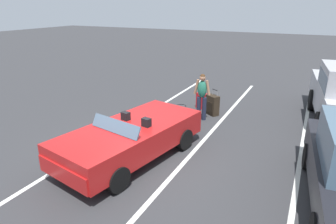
% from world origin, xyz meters
% --- Properties ---
extents(ground_plane, '(80.00, 80.00, 0.00)m').
position_xyz_m(ground_plane, '(0.00, 0.00, 0.00)').
color(ground_plane, '#333335').
extents(lot_line_near, '(18.00, 0.12, 0.01)m').
position_xyz_m(lot_line_near, '(0.00, -1.34, 0.00)').
color(lot_line_near, silver).
rests_on(lot_line_near, ground_plane).
extents(lot_line_mid, '(18.00, 0.12, 0.01)m').
position_xyz_m(lot_line_mid, '(0.00, 1.36, 0.00)').
color(lot_line_mid, silver).
rests_on(lot_line_mid, ground_plane).
extents(lot_line_far, '(18.00, 0.12, 0.01)m').
position_xyz_m(lot_line_far, '(0.00, 4.06, 0.00)').
color(lot_line_far, silver).
rests_on(lot_line_far, ground_plane).
extents(convertible_car, '(4.39, 2.50, 1.24)m').
position_xyz_m(convertible_car, '(0.21, -0.04, 0.59)').
color(convertible_car, red).
rests_on(convertible_car, ground_plane).
extents(suitcase_large_black, '(0.49, 0.56, 0.96)m').
position_xyz_m(suitcase_large_black, '(-4.13, 0.86, 0.37)').
color(suitcase_large_black, '#2D2319').
rests_on(suitcase_large_black, ground_plane).
extents(suitcase_medium_bright, '(0.38, 0.46, 0.96)m').
position_xyz_m(suitcase_medium_bright, '(-4.62, 0.27, 0.31)').
color(suitcase_medium_bright, red).
rests_on(suitcase_medium_bright, ground_plane).
extents(suitcase_small_carryon, '(0.39, 0.38, 0.50)m').
position_xyz_m(suitcase_small_carryon, '(-2.90, 0.38, 0.25)').
color(suitcase_small_carryon, black).
rests_on(suitcase_small_carryon, ground_plane).
extents(duffel_bag, '(0.44, 0.69, 0.34)m').
position_xyz_m(duffel_bag, '(-3.64, -0.18, 0.16)').
color(duffel_bag, '#1E479E').
rests_on(duffel_bag, ground_plane).
extents(traveler_person, '(0.24, 0.61, 1.65)m').
position_xyz_m(traveler_person, '(-3.49, 0.67, 0.93)').
color(traveler_person, '#1E2338').
rests_on(traveler_person, ground_plane).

